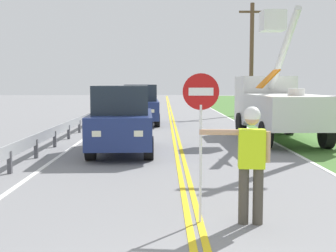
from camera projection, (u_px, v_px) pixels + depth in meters
name	position (u px, v px, depth m)	size (l,w,h in m)	color
centerline_yellow_left	(171.00, 126.00, 23.42)	(0.11, 110.00, 0.01)	yellow
centerline_yellow_right	(175.00, 126.00, 23.42)	(0.11, 110.00, 0.01)	yellow
edge_line_right	(243.00, 126.00, 23.45)	(0.12, 110.00, 0.01)	silver
edge_line_left	(103.00, 126.00, 23.39)	(0.12, 110.00, 0.01)	silver
flagger_worker	(251.00, 157.00, 7.00)	(1.08, 0.28, 1.83)	#474238
stop_sign_paddle	(201.00, 114.00, 7.00)	(0.56, 0.04, 2.33)	silver
utility_bucket_truck	(276.00, 103.00, 17.69)	(2.67, 6.86, 5.05)	silver
oncoming_suv_nearest	(122.00, 119.00, 14.30)	(2.05, 4.67, 2.10)	navy
oncoming_suv_second	(141.00, 104.00, 24.04)	(2.05, 4.67, 2.10)	navy
utility_pole_mid	(252.00, 57.00, 31.46)	(1.80, 0.28, 7.63)	brown
guardrail_left_shoulder	(74.00, 123.00, 18.95)	(0.10, 32.00, 0.71)	#9EA0A3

